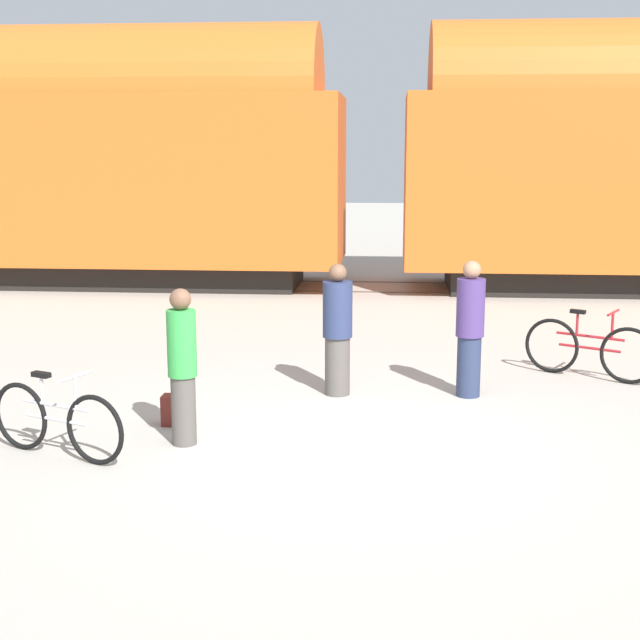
# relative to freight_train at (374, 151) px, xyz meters

# --- Properties ---
(ground_plane) EXTENTS (80.00, 80.00, 0.00)m
(ground_plane) POSITION_rel_freight_train_xyz_m (0.00, -10.58, -2.93)
(ground_plane) COLOR #A8A399
(freight_train) EXTENTS (52.36, 3.14, 5.60)m
(freight_train) POSITION_rel_freight_train_xyz_m (0.00, 0.00, 0.00)
(freight_train) COLOR black
(freight_train) RESTS_ON ground_plane
(rail_near) EXTENTS (64.36, 0.07, 0.01)m
(rail_near) POSITION_rel_freight_train_xyz_m (0.00, -0.72, -2.93)
(rail_near) COLOR #4C4238
(rail_near) RESTS_ON ground_plane
(rail_far) EXTENTS (64.36, 0.07, 0.01)m
(rail_far) POSITION_rel_freight_train_xyz_m (0.00, 0.72, -2.93)
(rail_far) COLOR #4C4238
(rail_far) RESTS_ON ground_plane
(bicycle_maroon) EXTENTS (1.57, 0.93, 0.94)m
(bicycle_maroon) POSITION_rel_freight_train_xyz_m (3.06, -7.59, -2.54)
(bicycle_maroon) COLOR black
(bicycle_maroon) RESTS_ON ground_plane
(bicycle_silver) EXTENTS (1.57, 0.69, 0.87)m
(bicycle_silver) POSITION_rel_freight_train_xyz_m (-2.87, -11.15, -2.56)
(bicycle_silver) COLOR black
(bicycle_silver) RESTS_ON ground_plane
(person_in_navy) EXTENTS (0.37, 0.37, 1.64)m
(person_in_navy) POSITION_rel_freight_train_xyz_m (-0.23, -8.64, -2.12)
(person_in_navy) COLOR #514C47
(person_in_navy) RESTS_ON ground_plane
(person_in_purple) EXTENTS (0.35, 0.35, 1.69)m
(person_in_purple) POSITION_rel_freight_train_xyz_m (1.39, -8.59, -2.09)
(person_in_purple) COLOR #283351
(person_in_purple) RESTS_ON ground_plane
(person_in_green) EXTENTS (0.30, 0.30, 1.64)m
(person_in_green) POSITION_rel_freight_train_xyz_m (-1.70, -10.67, -2.10)
(person_in_green) COLOR #514C47
(person_in_green) RESTS_ON ground_plane
(backpack) EXTENTS (0.28, 0.20, 0.34)m
(backpack) POSITION_rel_freight_train_xyz_m (-1.95, -10.04, -2.76)
(backpack) COLOR maroon
(backpack) RESTS_ON ground_plane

